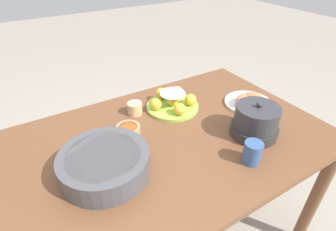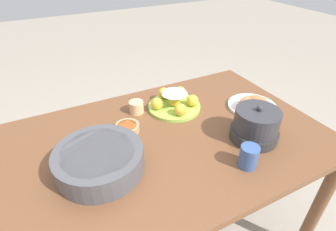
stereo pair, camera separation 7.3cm
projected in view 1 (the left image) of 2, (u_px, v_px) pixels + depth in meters
The scene contains 8 objects.
dining_table at pixel (163, 157), 1.17m from camera, with size 1.44×0.89×0.77m.
cake_plate at pixel (173, 102), 1.32m from camera, with size 0.26×0.26×0.09m.
serving_bowl at pixel (105, 163), 0.94m from camera, with size 0.32×0.32×0.09m.
sauce_bowl at pixel (128, 129), 1.15m from camera, with size 0.11×0.11×0.03m.
seafood_platter at pixel (248, 101), 1.35m from camera, with size 0.24×0.24×0.06m.
cup_near at pixel (135, 108), 1.27m from camera, with size 0.07×0.07×0.06m.
cup_far at pixel (252, 153), 0.99m from camera, with size 0.07×0.07×0.09m.
warming_pot at pixel (256, 121), 1.12m from camera, with size 0.20×0.20×0.16m.
Camera 1 is at (0.43, 0.75, 1.48)m, focal length 28.00 mm.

